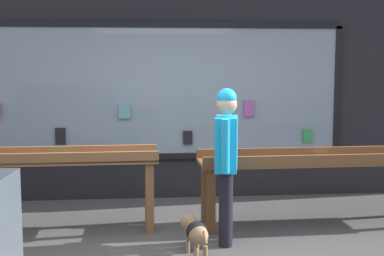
# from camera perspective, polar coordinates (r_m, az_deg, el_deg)

# --- Properties ---
(ground_plane) EXTENTS (40.00, 40.00, 0.00)m
(ground_plane) POSITION_cam_1_polar(r_m,az_deg,el_deg) (5.45, -0.77, -13.30)
(ground_plane) COLOR #474444
(shopfront_facade) EXTENTS (8.08, 0.29, 3.31)m
(shopfront_facade) POSITION_cam_1_polar(r_m,az_deg,el_deg) (7.51, -2.94, 4.93)
(shopfront_facade) COLOR black
(shopfront_facade) RESTS_ON ground_plane
(display_table_left) EXTENTS (3.01, 0.62, 0.93)m
(display_table_left) POSITION_cam_1_polar(r_m,az_deg,el_deg) (6.25, -17.59, -3.84)
(display_table_left) COLOR brown
(display_table_left) RESTS_ON ground_plane
(display_table_right) EXTENTS (3.01, 0.69, 0.87)m
(display_table_right) POSITION_cam_1_polar(r_m,az_deg,el_deg) (6.47, 14.11, -3.80)
(display_table_right) COLOR brown
(display_table_right) RESTS_ON ground_plane
(person_browsing) EXTENTS (0.30, 0.64, 1.63)m
(person_browsing) POSITION_cam_1_polar(r_m,az_deg,el_deg) (5.53, 3.68, -2.84)
(person_browsing) COLOR black
(person_browsing) RESTS_ON ground_plane
(small_dog) EXTENTS (0.29, 0.61, 0.36)m
(small_dog) POSITION_cam_1_polar(r_m,az_deg,el_deg) (5.35, 0.34, -10.96)
(small_dog) COLOR #99724C
(small_dog) RESTS_ON ground_plane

